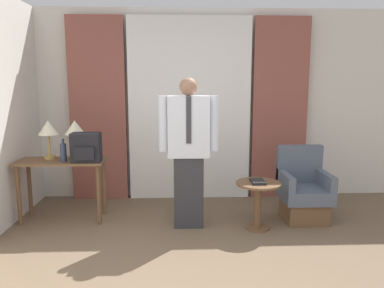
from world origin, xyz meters
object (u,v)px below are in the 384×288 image
table_lamp_left (48,130)px  backpack (86,148)px  person (188,148)px  book (258,181)px  desk (62,171)px  table_lamp_right (75,130)px  armchair (303,193)px  side_table (258,197)px  bottle_near_edge (63,152)px

table_lamp_left → backpack: table_lamp_left is taller
person → book: size_ratio=7.56×
desk → table_lamp_right: 0.53m
backpack → armchair: (2.62, 0.01, -0.59)m
backpack → armchair: backpack is taller
book → desk: bearing=170.5°
table_lamp_right → side_table: bearing=-12.1°
table_lamp_right → bottle_near_edge: (-0.10, -0.19, -0.24)m
book → table_lamp_left: bearing=169.2°
table_lamp_left → bottle_near_edge: 0.38m
backpack → bottle_near_edge: bearing=-179.7°
desk → book: bearing=-9.5°
table_lamp_right → backpack: table_lamp_right is taller
table_lamp_right → book: size_ratio=2.06×
side_table → person: bearing=172.4°
table_lamp_left → armchair: bearing=-3.3°
table_lamp_left → side_table: table_lamp_left is taller
table_lamp_right → armchair: bearing=-3.7°
bottle_near_edge → book: (2.25, -0.28, -0.30)m
table_lamp_left → armchair: table_lamp_left is taller
desk → side_table: desk is taller
backpack → book: (1.98, -0.29, -0.35)m
desk → person: 1.59m
bottle_near_edge → armchair: size_ratio=0.31×
armchair → desk: bearing=178.2°
armchair → side_table: 0.69m
desk → table_lamp_left: (-0.16, 0.09, 0.50)m
desk → armchair: (2.95, -0.09, -0.28)m
person → book: bearing=-8.3°
table_lamp_left → person: bearing=-12.0°
person → book: 0.87m
table_lamp_left → desk: bearing=-28.4°
bottle_near_edge → armchair: 2.94m
bottle_near_edge → backpack: bearing=0.3°
bottle_near_edge → backpack: (0.27, 0.00, 0.06)m
armchair → side_table: (-0.62, -0.28, 0.04)m
desk → table_lamp_left: size_ratio=2.23×
person → backpack: bearing=171.9°
table_lamp_left → armchair: (3.11, -0.18, -0.78)m
person → desk: bearing=169.9°
backpack → book: backpack is taller
bottle_near_edge → table_lamp_right: bearing=62.8°
desk → table_lamp_left: table_lamp_left is taller
table_lamp_left → book: bearing=-10.8°
backpack → book: bearing=-8.2°
table_lamp_right → backpack: (0.17, -0.19, -0.19)m
bottle_near_edge → person: bearing=-6.6°
table_lamp_left → table_lamp_right: same height
book → table_lamp_right: bearing=167.6°
table_lamp_left → backpack: size_ratio=1.37×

